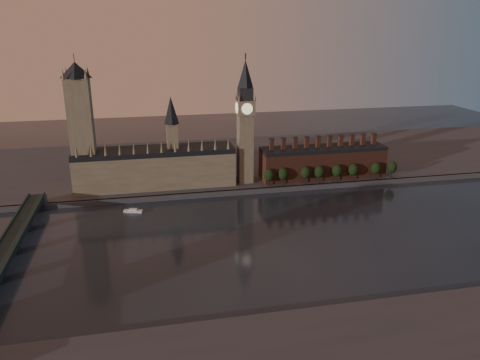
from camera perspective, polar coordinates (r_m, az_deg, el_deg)
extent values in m
plane|color=black|center=(302.60, 3.27, -7.60)|extent=(900.00, 900.00, 0.00)
cube|color=#414146|center=(382.45, -0.20, -1.51)|extent=(900.00, 4.00, 4.00)
cube|color=#414146|center=(466.58, -2.44, 2.21)|extent=(900.00, 180.00, 4.00)
cube|color=gray|center=(394.14, -10.25, 1.26)|extent=(130.00, 30.00, 28.00)
cube|color=black|center=(389.76, -10.38, 3.50)|extent=(130.00, 30.00, 4.00)
cube|color=gray|center=(387.91, -8.25, 5.07)|extent=(9.00, 9.00, 24.00)
cone|color=black|center=(383.27, -8.40, 8.41)|extent=(12.00, 12.00, 22.00)
cone|color=gray|center=(377.92, -19.34, 3.37)|extent=(2.60, 2.60, 10.00)
cone|color=gray|center=(376.61, -17.73, 3.49)|extent=(2.60, 2.60, 10.00)
cone|color=gray|center=(375.59, -16.10, 3.61)|extent=(2.60, 2.60, 10.00)
cone|color=gray|center=(374.89, -14.47, 3.72)|extent=(2.60, 2.60, 10.00)
cone|color=gray|center=(374.49, -12.83, 3.83)|extent=(2.60, 2.60, 10.00)
cone|color=gray|center=(374.39, -11.19, 3.94)|extent=(2.60, 2.60, 10.00)
cone|color=gray|center=(374.60, -9.55, 4.05)|extent=(2.60, 2.60, 10.00)
cone|color=gray|center=(375.12, -7.91, 4.15)|extent=(2.60, 2.60, 10.00)
cone|color=gray|center=(375.95, -6.27, 4.25)|extent=(2.60, 2.60, 10.00)
cone|color=gray|center=(377.08, -4.65, 4.34)|extent=(2.60, 2.60, 10.00)
cone|color=gray|center=(378.51, -3.03, 4.43)|extent=(2.60, 2.60, 10.00)
cone|color=gray|center=(380.23, -1.43, 4.52)|extent=(2.60, 2.60, 10.00)
cube|color=gray|center=(389.06, -18.65, 5.08)|extent=(18.00, 18.00, 90.00)
cone|color=black|center=(381.28, -19.45, 12.54)|extent=(24.00, 24.00, 12.00)
cylinder|color=#232326|center=(380.80, -19.55, 13.43)|extent=(0.50, 0.50, 12.00)
cone|color=gray|center=(374.66, -20.80, 12.00)|extent=(3.00, 3.00, 8.00)
cone|color=gray|center=(372.62, -18.32, 12.23)|extent=(3.00, 3.00, 8.00)
cone|color=gray|center=(390.42, -20.46, 12.25)|extent=(3.00, 3.00, 8.00)
cone|color=gray|center=(388.47, -18.08, 12.47)|extent=(3.00, 3.00, 8.00)
cube|color=gray|center=(393.84, 0.63, 3.82)|extent=(12.00, 12.00, 58.00)
cube|color=gray|center=(386.41, 0.65, 8.84)|extent=(14.00, 14.00, 12.00)
cube|color=#232326|center=(384.71, 0.66, 10.46)|extent=(11.00, 11.00, 10.00)
cone|color=black|center=(382.78, 0.67, 12.83)|extent=(13.00, 13.00, 22.00)
cylinder|color=#232326|center=(381.66, 0.67, 14.84)|extent=(1.00, 1.00, 5.00)
cylinder|color=beige|center=(379.49, 0.89, 8.66)|extent=(9.00, 0.50, 9.00)
cylinder|color=beige|center=(393.35, 0.42, 9.01)|extent=(9.00, 0.50, 9.00)
cylinder|color=beige|center=(384.94, -0.41, 8.80)|extent=(0.50, 9.00, 9.00)
cylinder|color=beige|center=(388.01, 1.70, 8.87)|extent=(0.50, 9.00, 9.00)
cone|color=gray|center=(377.36, -0.11, 9.99)|extent=(2.00, 2.00, 6.00)
cone|color=gray|center=(380.19, 1.84, 10.05)|extent=(2.00, 2.00, 6.00)
cone|color=gray|center=(389.96, -0.50, 10.27)|extent=(2.00, 2.00, 6.00)
cone|color=gray|center=(392.70, 1.39, 10.32)|extent=(2.00, 2.00, 6.00)
cube|color=brown|center=(418.63, 10.03, 2.01)|extent=(110.00, 25.00, 24.00)
cube|color=black|center=(415.05, 10.13, 3.79)|extent=(110.00, 25.00, 3.00)
cube|color=brown|center=(398.67, 3.87, 4.33)|extent=(3.50, 3.50, 9.00)
cube|color=#232326|center=(397.47, 3.89, 5.03)|extent=(4.20, 4.20, 1.00)
cube|color=brown|center=(401.56, 5.31, 4.39)|extent=(3.50, 3.50, 9.00)
cube|color=#232326|center=(400.37, 5.33, 5.09)|extent=(4.20, 4.20, 1.00)
cube|color=brown|center=(404.70, 6.73, 4.46)|extent=(3.50, 3.50, 9.00)
cube|color=#232326|center=(403.52, 6.76, 5.15)|extent=(4.20, 4.20, 1.00)
cube|color=brown|center=(408.08, 8.13, 4.52)|extent=(3.50, 3.50, 9.00)
cube|color=#232326|center=(406.91, 8.16, 5.20)|extent=(4.20, 4.20, 1.00)
cube|color=brown|center=(411.69, 9.50, 4.57)|extent=(3.50, 3.50, 9.00)
cube|color=#232326|center=(410.53, 9.54, 5.25)|extent=(4.20, 4.20, 1.00)
cube|color=brown|center=(415.54, 10.85, 4.62)|extent=(3.50, 3.50, 9.00)
cube|color=#232326|center=(414.39, 10.89, 5.29)|extent=(4.20, 4.20, 1.00)
cube|color=brown|center=(419.62, 12.17, 4.67)|extent=(3.50, 3.50, 9.00)
cube|color=#232326|center=(418.48, 12.22, 5.34)|extent=(4.20, 4.20, 1.00)
cube|color=brown|center=(423.91, 13.47, 4.72)|extent=(3.50, 3.50, 9.00)
cube|color=#232326|center=(422.78, 13.52, 5.38)|extent=(4.20, 4.20, 1.00)
cube|color=brown|center=(428.41, 14.74, 4.76)|extent=(3.50, 3.50, 9.00)
cube|color=#232326|center=(427.30, 14.79, 5.41)|extent=(4.20, 4.20, 1.00)
cube|color=brown|center=(433.12, 15.98, 4.80)|extent=(3.50, 3.50, 9.00)
cube|color=#232326|center=(432.02, 16.04, 5.44)|extent=(4.20, 4.20, 1.00)
cylinder|color=black|center=(391.26, 3.55, -0.30)|extent=(0.80, 0.80, 6.00)
ellipsoid|color=black|center=(389.21, 3.57, 0.61)|extent=(8.60, 8.60, 10.75)
cylinder|color=black|center=(395.07, 5.25, -0.15)|extent=(0.80, 0.80, 6.00)
ellipsoid|color=black|center=(393.04, 5.28, 0.74)|extent=(8.60, 8.60, 10.75)
cylinder|color=black|center=(401.07, 7.96, 0.03)|extent=(0.80, 0.80, 6.00)
ellipsoid|color=black|center=(399.07, 8.00, 0.92)|extent=(8.60, 8.60, 10.75)
cylinder|color=black|center=(404.45, 9.58, 0.11)|extent=(0.80, 0.80, 6.00)
ellipsoid|color=black|center=(402.46, 9.63, 0.98)|extent=(8.60, 8.60, 10.75)
cylinder|color=black|center=(410.57, 11.68, 0.26)|extent=(0.80, 0.80, 6.00)
ellipsoid|color=black|center=(408.62, 11.74, 1.12)|extent=(8.60, 8.60, 10.75)
cylinder|color=black|center=(416.38, 13.58, 0.38)|extent=(0.80, 0.80, 6.00)
ellipsoid|color=black|center=(414.46, 13.65, 1.23)|extent=(8.60, 8.60, 10.75)
cylinder|color=black|center=(424.86, 16.13, 0.52)|extent=(0.80, 0.80, 6.00)
ellipsoid|color=black|center=(422.97, 16.21, 1.36)|extent=(8.60, 8.60, 10.75)
cylinder|color=black|center=(433.37, 17.96, 0.69)|extent=(0.80, 0.80, 6.00)
ellipsoid|color=black|center=(431.52, 18.05, 1.52)|extent=(8.60, 8.60, 10.75)
cube|color=#1C2B28|center=(297.03, -27.03, -8.36)|extent=(12.00, 200.00, 2.50)
cube|color=#1C2B28|center=(294.76, -26.04, -8.00)|extent=(1.00, 200.00, 1.30)
cube|color=#414146|center=(382.82, -23.58, -2.31)|extent=(14.00, 8.00, 6.00)
cylinder|color=#232326|center=(318.30, -25.94, -7.43)|extent=(8.00, 8.00, 7.75)
cylinder|color=#232326|center=(348.47, -24.70, -5.03)|extent=(8.00, 8.00, 7.75)
cylinder|color=#232326|center=(379.29, -23.66, -3.02)|extent=(8.00, 8.00, 7.75)
cube|color=silver|center=(356.88, -12.90, -3.72)|extent=(14.33, 7.42, 1.58)
cube|color=silver|center=(356.37, -12.92, -3.52)|extent=(6.48, 4.40, 1.18)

